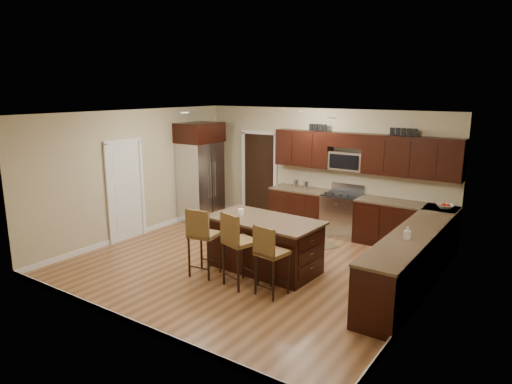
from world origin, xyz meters
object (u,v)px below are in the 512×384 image
Objects in this scene: refrigerator at (200,171)px; island at (264,246)px; stool_left at (202,234)px; range at (342,215)px; stool_mid at (237,241)px; stool_right at (269,252)px.

island is at bearing -30.23° from refrigerator.
island is 3.51m from refrigerator.
island is at bearing 42.76° from stool_left.
range is at bearing 13.53° from refrigerator.
refrigerator is at bearing 155.62° from stool_mid.
stool_mid is 0.61m from stool_right.
range is 0.91× the size of stool_mid.
stool_mid is (-0.30, -3.37, 0.29)m from range.
stool_right is at bearing 16.62° from stool_mid.
stool_left reaches higher than stool_right.
stool_mid is 3.98m from refrigerator.
range is 3.40m from stool_mid.
island is 1.70× the size of stool_left.
stool_right is (0.31, -3.37, 0.23)m from range.
refrigerator is at bearing 123.19° from stool_left.
stool_left is 1.34m from stool_right.
stool_left is at bearing -171.40° from stool_right.
stool_right is at bearing -49.98° from island.
refrigerator is (-3.00, 2.58, 0.44)m from stool_mid.
refrigerator is at bearing 152.95° from stool_right.
island is at bearing 135.84° from stool_right.
stool_mid reaches higher than stool_right.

